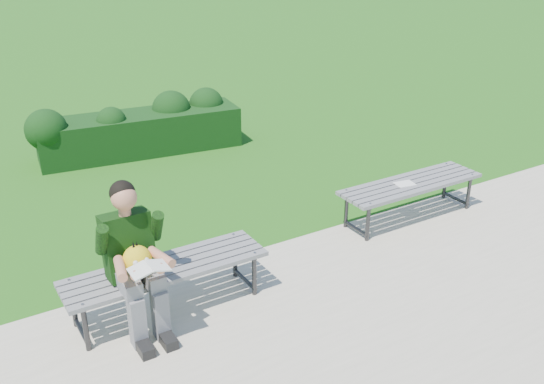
# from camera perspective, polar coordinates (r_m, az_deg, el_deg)

# --- Properties ---
(ground) EXTENTS (80.00, 80.00, 0.00)m
(ground) POSITION_cam_1_polar(r_m,az_deg,el_deg) (6.47, -2.04, -5.76)
(ground) COLOR #2E7319
(ground) RESTS_ON ground
(walkway) EXTENTS (30.00, 3.50, 0.02)m
(walkway) POSITION_cam_1_polar(r_m,az_deg,el_deg) (5.26, 7.65, -13.77)
(walkway) COLOR beige
(walkway) RESTS_ON ground
(hedge) EXTENTS (3.18, 1.10, 0.87)m
(hedge) POSITION_cam_1_polar(r_m,az_deg,el_deg) (9.36, -12.36, 5.96)
(hedge) COLOR #143C18
(hedge) RESTS_ON ground
(bench_left) EXTENTS (1.80, 0.50, 0.46)m
(bench_left) POSITION_cam_1_polar(r_m,az_deg,el_deg) (5.43, -9.94, -7.38)
(bench_left) COLOR gray
(bench_left) RESTS_ON walkway
(bench_right) EXTENTS (1.80, 0.50, 0.46)m
(bench_right) POSITION_cam_1_polar(r_m,az_deg,el_deg) (7.18, 12.93, 0.50)
(bench_right) COLOR gray
(bench_right) RESTS_ON walkway
(seated_boy) EXTENTS (0.56, 0.76, 1.31)m
(seated_boy) POSITION_cam_1_polar(r_m,az_deg,el_deg) (5.12, -12.90, -5.84)
(seated_boy) COLOR slate
(seated_boy) RESTS_ON walkway
(paper_sheet) EXTENTS (0.25, 0.20, 0.01)m
(paper_sheet) POSITION_cam_1_polar(r_m,az_deg,el_deg) (7.10, 12.39, 0.76)
(paper_sheet) COLOR white
(paper_sheet) RESTS_ON bench_right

